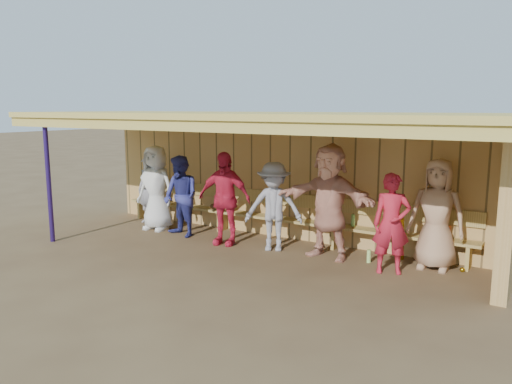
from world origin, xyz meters
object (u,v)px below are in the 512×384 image
player_g (392,224)px  player_d (224,198)px  player_a (148,190)px  player_e (274,207)px  player_f (329,201)px  player_b (156,188)px  bench (276,212)px  player_c (181,196)px  player_h (437,214)px

player_g → player_d: bearing=156.9°
player_a → player_e: bearing=-4.2°
player_f → player_g: (1.17, -0.24, -0.20)m
player_b → bench: (2.54, 0.70, -0.37)m
player_a → player_c: size_ratio=0.92×
player_a → player_h: bearing=2.7°
player_b → player_d: size_ratio=1.02×
player_d → player_a: bearing=156.8°
player_b → player_g: bearing=-4.4°
player_a → player_d: 2.54m
player_e → player_d: bearing=162.7°
player_d → player_g: size_ratio=1.12×
player_b → player_h: same height
player_b → player_g: player_b is taller
player_c → bench: player_c is taller
player_e → player_g: 2.20m
player_e → bench: 0.88m
player_a → player_h: (6.23, 0.04, 0.15)m
player_a → player_f: (4.51, -0.29, 0.24)m
player_e → player_h: size_ratio=0.90×
player_a → bench: size_ratio=0.20×
player_e → player_b: bearing=154.3°
player_b → player_c: (0.82, -0.17, -0.08)m
player_d → player_e: player_d is taller
player_b → player_c: size_ratio=1.10×
player_e → player_f: bearing=-18.6°
player_e → player_h: (2.75, 0.44, 0.09)m
player_d → player_b: bearing=163.5°
player_a → player_e: player_e is taller
player_h → player_g: bearing=-134.0°
player_d → player_c: bearing=168.5°
player_a → player_e: (3.48, -0.40, 0.06)m
player_f → player_h: bearing=16.9°
player_b → bench: player_b is taller
player_h → bench: (-3.12, 0.31, -0.37)m
player_d → bench: size_ratio=0.23×
player_c → player_e: 2.09m
player_a → player_c: (1.40, -0.52, 0.07)m
player_c → player_h: player_h is taller
player_a → player_e: 3.51m
player_g → player_h: bearing=23.2°
player_b → player_h: bearing=1.6°
player_e → player_f: 1.05m
player_b → player_g: size_ratio=1.13×
player_f → player_g: 1.21m
player_c → player_g: bearing=14.3°
player_b → player_d: 1.91m
player_f → player_g: bearing=-5.8°
player_g → player_f: bearing=145.1°
player_g → bench: 2.73m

